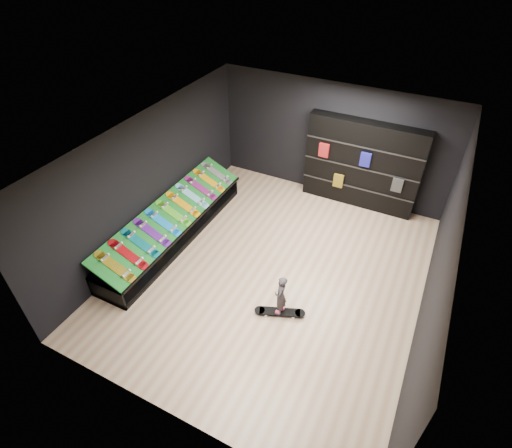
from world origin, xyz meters
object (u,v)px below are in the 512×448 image
at_px(back_shelving, 362,165).
at_px(child, 280,302).
at_px(floor_skateboard, 280,313).
at_px(display_rack, 174,229).

xyz_separation_m(back_shelving, child, (-0.28, -4.29, -0.78)).
distance_m(floor_skateboard, child, 0.31).
bearing_deg(child, display_rack, -118.59).
xyz_separation_m(display_rack, back_shelving, (3.43, 3.32, 0.89)).
height_order(back_shelving, floor_skateboard, back_shelving).
xyz_separation_m(display_rack, floor_skateboard, (3.15, -0.97, -0.20)).
height_order(display_rack, child, child).
bearing_deg(floor_skateboard, child, 0.00).
bearing_deg(floor_skateboard, display_rack, 141.37).
height_order(display_rack, floor_skateboard, display_rack).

